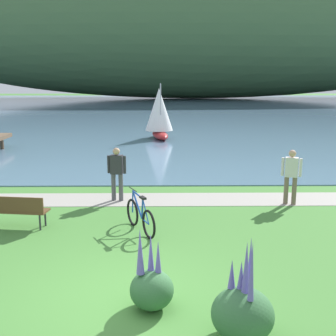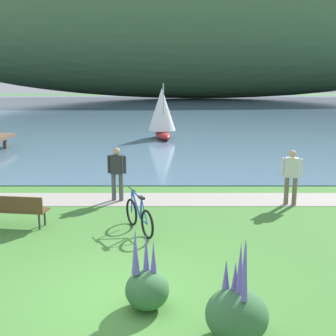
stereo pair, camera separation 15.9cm
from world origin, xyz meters
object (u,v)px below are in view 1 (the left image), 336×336
at_px(bicycle_leaning_near_bench, 140,217).
at_px(person_on_the_grass, 291,174).
at_px(person_at_shoreline, 117,171).
at_px(park_bench_near_camera, 12,209).
at_px(sailboat_mid_bay, 159,113).

xyz_separation_m(bicycle_leaning_near_bench, person_on_the_grass, (4.49, 2.28, 0.58)).
bearing_deg(person_on_the_grass, person_at_shoreline, 175.00).
bearing_deg(bicycle_leaning_near_bench, person_at_shoreline, 107.56).
bearing_deg(bicycle_leaning_near_bench, park_bench_near_camera, 174.54).
xyz_separation_m(person_on_the_grass, sailboat_mid_bay, (-4.14, 14.30, 0.70)).
xyz_separation_m(person_at_shoreline, sailboat_mid_bay, (1.22, 13.83, 0.70)).
bearing_deg(sailboat_mid_bay, person_on_the_grass, -73.86).
xyz_separation_m(person_at_shoreline, person_on_the_grass, (5.36, -0.47, 0.00)).
relative_size(bicycle_leaning_near_bench, person_on_the_grass, 0.95).
xyz_separation_m(bicycle_leaning_near_bench, person_at_shoreline, (-0.87, 2.75, 0.58)).
bearing_deg(park_bench_near_camera, person_at_shoreline, 44.75).
height_order(bicycle_leaning_near_bench, person_on_the_grass, person_on_the_grass).
bearing_deg(sailboat_mid_bay, person_at_shoreline, -95.06).
bearing_deg(person_at_shoreline, sailboat_mid_bay, 84.94).
relative_size(person_at_shoreline, sailboat_mid_bay, 0.49).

